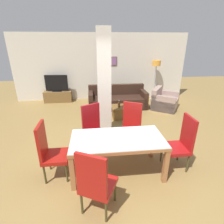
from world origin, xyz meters
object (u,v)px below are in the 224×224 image
dining_chair_far_right (131,125)px  sofa (117,100)px  dining_chair_head_right (181,142)px  tv_screen (57,83)px  dining_chair_far_left (94,127)px  coffee_table (121,112)px  floor_lamp (156,67)px  bottle (119,104)px  dining_chair_head_left (50,150)px  armchair (164,102)px  tv_stand (58,96)px  dining_table (117,145)px  dining_chair_near_left (96,182)px

dining_chair_far_right → sofa: dining_chair_far_right is taller
dining_chair_head_right → tv_screen: bearing=34.8°
dining_chair_far_right → dining_chair_far_left: (-0.86, -0.02, 0.00)m
dining_chair_far_left → dining_chair_head_right: bearing=126.3°
dining_chair_far_right → coffee_table: 1.76m
sofa → floor_lamp: bearing=-154.3°
dining_chair_far_right → sofa: bearing=-64.0°
sofa → bottle: sofa is taller
dining_chair_head_left → armchair: dining_chair_head_left is taller
sofa → dining_chair_far_right: bearing=88.4°
tv_stand → dining_chair_far_left: bearing=-68.7°
dining_table → tv_stand: 4.87m
dining_chair_far_left → tv_stand: size_ratio=0.99×
dining_chair_head_right → armchair: bearing=-17.0°
armchair → tv_screen: 4.32m
sofa → coffee_table: 1.02m
sofa → floor_lamp: (1.74, 0.84, 1.11)m
dining_chair_far_right → floor_lamp: (1.81, 3.57, 0.82)m
dining_chair_far_left → tv_stand: (-1.44, 3.68, -0.35)m
dining_chair_near_left → armchair: size_ratio=0.88×
dining_chair_near_left → floor_lamp: (2.67, 5.25, 0.82)m
dining_chair_far_right → bottle: size_ratio=4.79×
dining_chair_far_right → dining_table: bearing=90.0°
dining_chair_near_left → dining_chair_far_right: bearing=89.5°
coffee_table → tv_stand: (-2.34, 1.94, 0.02)m
dining_table → sofa: size_ratio=0.79×
dining_table → dining_chair_head_right: (1.25, 0.00, -0.02)m
tv_screen → floor_lamp: (4.11, -0.09, 0.61)m
sofa → bottle: (-0.09, -1.07, 0.20)m
dining_chair_near_left → tv_screen: bearing=131.6°
sofa → floor_lamp: 2.22m
tv_screen → floor_lamp: 4.15m
tv_screen → dining_table: bearing=117.9°
dining_chair_far_left → sofa: dining_chair_far_left is taller
dining_chair_far_right → dining_chair_head_right: bearing=162.5°
coffee_table → dining_table: bearing=-100.6°
coffee_table → tv_stand: 3.04m
dining_chair_near_left → tv_stand: 5.54m
sofa → armchair: sofa is taller
bottle → tv_screen: (-2.27, 1.99, 0.29)m
armchair → coffee_table: size_ratio=2.04×
dining_table → floor_lamp: 5.00m
dining_chair_head_left → tv_screen: 4.53m
dining_chair_near_left → coffee_table: (0.90, 3.40, -0.37)m
dining_chair_far_right → dining_chair_near_left: same height
floor_lamp → dining_chair_near_left: bearing=-116.9°
dining_chair_head_right → coffee_table: (-0.77, 2.54, -0.37)m
dining_table → bottle: 2.53m
tv_screen → dining_chair_head_left: bearing=103.5°
dining_chair_near_left → bottle: (0.84, 3.35, -0.09)m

